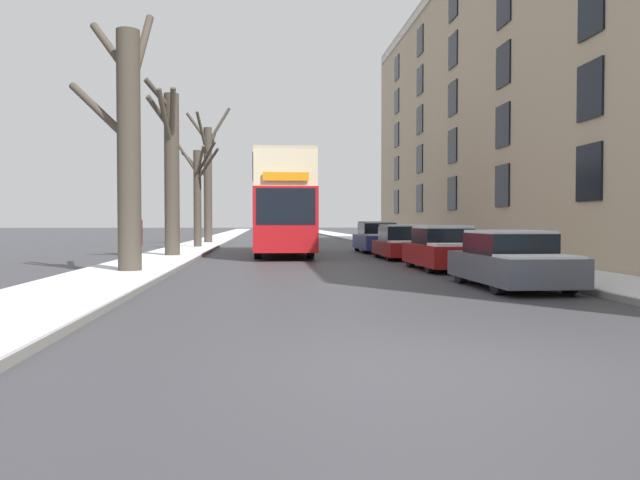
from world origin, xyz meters
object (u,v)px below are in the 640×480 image
bare_tree_left_0 (127,142)px  parked_car_1 (443,249)px  bare_tree_left_3 (208,178)px  parked_car_3 (377,238)px  bare_tree_left_1 (171,168)px  parked_car_2 (402,243)px  double_decker_bus (282,201)px  parked_car_0 (511,261)px  bare_tree_left_2 (198,193)px  pedestrian_left_sidewalk (135,240)px

bare_tree_left_0 → parked_car_1: size_ratio=1.87×
bare_tree_left_3 → parked_car_3: 15.37m
bare_tree_left_1 → parked_car_2: bearing=-5.2°
parked_car_3 → parked_car_2: bearing=-90.0°
bare_tree_left_0 → double_decker_bus: size_ratio=0.73×
bare_tree_left_3 → parked_car_3: bearing=-50.6°
bare_tree_left_0 → bare_tree_left_3: (0.06, 24.46, 0.72)m
bare_tree_left_0 → parked_car_2: size_ratio=1.88×
bare_tree_left_3 → parked_car_0: (9.45, -28.62, -3.86)m
bare_tree_left_0 → parked_car_2: (9.51, 7.15, -3.12)m
bare_tree_left_3 → double_decker_bus: bearing=-71.0°
bare_tree_left_1 → bare_tree_left_3: 16.46m
parked_car_0 → parked_car_2: bearing=90.0°
parked_car_0 → parked_car_3: (0.00, 17.10, 0.09)m
bare_tree_left_0 → bare_tree_left_1: 8.01m
bare_tree_left_1 → bare_tree_left_2: size_ratio=1.12×
parked_car_0 → pedestrian_left_sidewalk: pedestrian_left_sidewalk is taller
bare_tree_left_3 → pedestrian_left_sidewalk: (0.14, -24.43, -3.49)m
pedestrian_left_sidewalk → parked_car_1: bearing=-83.4°
parked_car_2 → parked_car_3: (-0.00, 5.79, 0.06)m
parked_car_2 → double_decker_bus: bearing=141.2°
parked_car_0 → parked_car_2: size_ratio=0.99×
double_decker_bus → bare_tree_left_3: bearing=109.0°
parked_car_0 → parked_car_1: bearing=90.0°
double_decker_bus → bare_tree_left_0: bearing=-112.9°
parked_car_0 → bare_tree_left_2: bearing=113.8°
bare_tree_left_1 → parked_car_1: (9.47, -6.71, -3.06)m
bare_tree_left_1 → pedestrian_left_sidewalk: (0.16, -7.98, -2.72)m
parked_car_2 → pedestrian_left_sidewalk: pedestrian_left_sidewalk is taller
bare_tree_left_2 → parked_car_3: bearing=-23.4°
bare_tree_left_2 → bare_tree_left_3: size_ratio=0.70×
parked_car_1 → parked_car_2: size_ratio=1.00×
bare_tree_left_2 → parked_car_3: 10.45m
bare_tree_left_3 → pedestrian_left_sidewalk: size_ratio=5.08×
bare_tree_left_2 → double_decker_bus: (4.49, -5.93, -0.63)m
bare_tree_left_0 → bare_tree_left_2: (0.18, 16.97, -0.62)m
bare_tree_left_1 → double_decker_bus: (4.63, 3.02, -1.20)m
parked_car_1 → parked_car_0: bearing=-90.0°
parked_car_1 → pedestrian_left_sidewalk: (-9.31, -1.28, 0.34)m
parked_car_0 → parked_car_3: bearing=90.0°
bare_tree_left_3 → parked_car_3: (9.45, -11.52, -3.78)m
parked_car_2 → pedestrian_left_sidewalk: size_ratio=2.27×
bare_tree_left_2 → double_decker_bus: bearing=-52.9°
bare_tree_left_0 → parked_car_1: bearing=7.8°
bare_tree_left_3 → double_decker_bus: (4.61, -13.42, -1.97)m
parked_car_3 → bare_tree_left_0: bearing=-126.3°
pedestrian_left_sidewalk → bare_tree_left_2: bearing=-1.1°
double_decker_bus → parked_car_3: (4.84, 1.90, -1.81)m
double_decker_bus → parked_car_0: (4.84, -15.20, -1.89)m
bare_tree_left_1 → bare_tree_left_3: bare_tree_left_3 is taller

